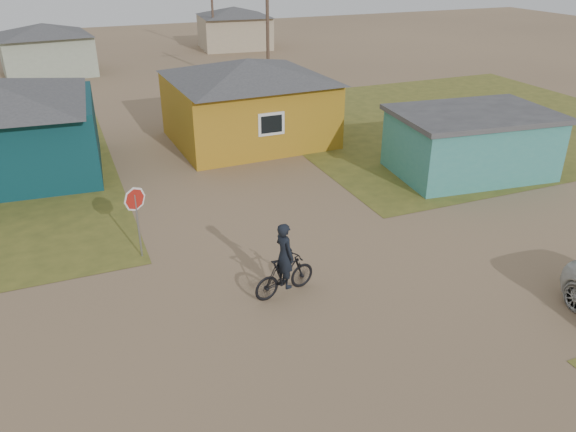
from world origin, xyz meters
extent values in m
plane|color=#8E7051|center=(0.00, 0.00, 0.00)|extent=(120.00, 120.00, 0.00)
cube|color=olive|center=(14.00, 13.00, 0.01)|extent=(20.00, 18.00, 0.00)
cube|color=#AA791A|center=(2.50, 14.00, 1.50)|extent=(7.21, 6.24, 3.00)
pyramid|color=#3C3B3E|center=(2.50, 14.00, 3.45)|extent=(7.72, 6.76, 0.90)
cube|color=silver|center=(2.50, 10.97, 1.65)|extent=(1.20, 0.06, 1.00)
cube|color=black|center=(2.50, 10.94, 1.65)|extent=(0.95, 0.04, 0.75)
cube|color=teal|center=(9.50, 6.50, 1.20)|extent=(6.39, 4.61, 2.40)
cube|color=#3C3B3E|center=(9.50, 6.50, 2.50)|extent=(6.71, 4.93, 0.20)
cube|color=#9DA78F|center=(-6.00, 34.00, 1.40)|extent=(6.49, 5.60, 2.80)
pyramid|color=#3C3B3E|center=(-6.00, 34.00, 3.20)|extent=(7.04, 6.15, 0.80)
cube|color=tan|center=(10.00, 40.00, 1.40)|extent=(6.41, 5.50, 2.80)
pyramid|color=#3C3B3E|center=(10.00, 40.00, 3.20)|extent=(6.95, 6.05, 0.80)
cylinder|color=brown|center=(6.50, 22.00, 4.00)|extent=(0.20, 0.20, 8.00)
cylinder|color=brown|center=(7.50, 38.00, 4.00)|extent=(0.20, 0.20, 8.00)
cylinder|color=gray|center=(-4.19, 4.57, 1.03)|extent=(0.06, 0.06, 2.06)
imported|color=black|center=(-0.92, 1.04, 0.56)|extent=(1.95, 0.92, 1.13)
imported|color=black|center=(-0.92, 1.04, 1.20)|extent=(0.58, 0.76, 1.86)
camera|label=1|loc=(-5.74, -10.89, 8.59)|focal=35.00mm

